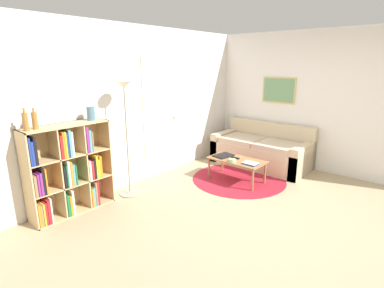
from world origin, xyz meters
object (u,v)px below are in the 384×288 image
Objects in this scene: coffee_table at (237,162)px; bottle_left at (25,121)px; bowl at (233,160)px; bookshelf at (67,171)px; couch at (262,151)px; floor_lamp at (125,112)px; vase_on_shelf at (91,113)px; bottle_middle at (35,120)px; laptop at (224,155)px.

coffee_table is 3.57× the size of bottle_left.
bottle_left is (-2.76, 1.09, 0.93)m from bowl.
couch is at bearing -16.07° from bookshelf.
floor_lamp is 1.94m from bowl.
vase_on_shelf is (-2.05, 1.10, 0.98)m from coffee_table.
bowl is 0.43× the size of bottle_left.
bottle_middle is 1.34× the size of vase_on_shelf.
floor_lamp reaches higher than vase_on_shelf.
couch is at bearing -18.11° from vase_on_shelf.
floor_lamp is at bearing -9.38° from bookshelf.
bookshelf is at bearing 179.86° from vase_on_shelf.
bottle_middle is at bearing 165.37° from couch.
bottle_middle is (-2.81, 0.81, 0.94)m from laptop.
vase_on_shelf is at bearing -0.14° from bookshelf.
coffee_table is at bearing -24.04° from bookshelf.
bottle_left is at bearing -178.11° from vase_on_shelf.
bottle_middle is (-0.33, -0.01, 0.74)m from bookshelf.
couch is at bearing -14.63° from bottle_middle.
bowl is (2.32, -1.12, -0.19)m from bookshelf.
laptop is 3.07m from bottle_middle.
laptop is 1.95× the size of vase_on_shelf.
bookshelf is 3.71m from couch.
bowl is 3.11m from bottle_left.
bottle_left is at bearing 166.01° from couch.
bookshelf is 2.72m from coffee_table.
laptop is 2.40m from vase_on_shelf.
couch is (2.65, -0.87, -1.02)m from floor_lamp.
floor_lamp is 6.76× the size of bottle_middle.
laptop is at bearing 169.29° from couch.
bottle_left is 1.40× the size of vase_on_shelf.
bottle_left reaches higher than bookshelf.
bowl is at bearing -34.32° from floor_lamp.
bottle_left is at bearing 158.44° from bowl.
floor_lamp is at bearing 148.79° from coffee_table.
bookshelf is 1.27× the size of coffee_table.
bottle_left is 0.11m from bottle_middle.
laptop is 3.17m from bottle_left.
floor_lamp is 0.50m from vase_on_shelf.
bottle_left is (-1.34, 0.12, 0.03)m from floor_lamp.
bookshelf is 0.70× the size of floor_lamp.
bottle_left reaches higher than couch.
couch reaches higher than bowl.
couch is 3.45m from vase_on_shelf.
vase_on_shelf reaches higher than coffee_table.
bottle_left is at bearing -176.13° from bookshelf.
floor_lamp is 1.82× the size of coffee_table.
bottle_middle is at bearing 163.91° from laptop.
bottle_left reaches higher than bowl.
floor_lamp is at bearing 145.68° from bowl.
laptop is at bearing 88.59° from coffee_table.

